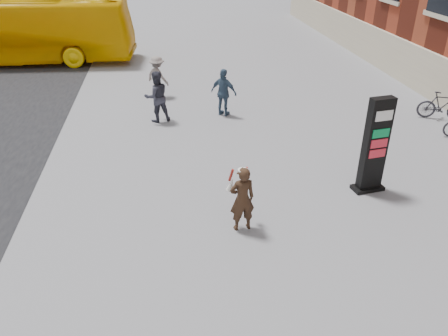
{
  "coord_description": "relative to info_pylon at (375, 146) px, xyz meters",
  "views": [
    {
      "loc": [
        -1.36,
        -8.49,
        6.11
      ],
      "look_at": [
        -0.06,
        0.62,
        1.08
      ],
      "focal_mm": 35.0,
      "sensor_mm": 36.0,
      "label": 1
    }
  ],
  "objects": [
    {
      "name": "pedestrian_b",
      "position": [
        -5.44,
        8.36,
        -0.46
      ],
      "size": [
        1.19,
        1.19,
        1.66
      ],
      "primitive_type": "imported",
      "rotation": [
        0.0,
        0.0,
        2.37
      ],
      "color": "gray",
      "rests_on": "ground"
    },
    {
      "name": "woman",
      "position": [
        -3.64,
        -1.23,
        -0.46
      ],
      "size": [
        0.66,
        0.61,
        1.61
      ],
      "rotation": [
        0.0,
        0.0,
        3.28
      ],
      "color": "black",
      "rests_on": "ground"
    },
    {
      "name": "ground",
      "position": [
        -3.85,
        -0.86,
        -1.29
      ],
      "size": [
        100.0,
        100.0,
        0.0
      ],
      "primitive_type": "plane",
      "color": "#9E9EA3"
    },
    {
      "name": "info_pylon",
      "position": [
        0.0,
        0.0,
        0.0
      ],
      "size": [
        0.88,
        0.53,
        2.58
      ],
      "rotation": [
        0.0,
        0.0,
        0.14
      ],
      "color": "black",
      "rests_on": "ground"
    },
    {
      "name": "pedestrian_c",
      "position": [
        -3.05,
        5.85,
        -0.41
      ],
      "size": [
        1.08,
        0.94,
        1.75
      ],
      "primitive_type": "imported",
      "rotation": [
        0.0,
        0.0,
        2.52
      ],
      "color": "#374E66",
      "rests_on": "ground"
    },
    {
      "name": "bus",
      "position": [
        -12.62,
        14.74,
        0.38
      ],
      "size": [
        12.14,
        3.75,
        3.33
      ],
      "primitive_type": "imported",
      "rotation": [
        0.0,
        0.0,
        1.49
      ],
      "color": "#EEB602",
      "rests_on": "road"
    },
    {
      "name": "pedestrian_a",
      "position": [
        -5.49,
        5.62,
        -0.37
      ],
      "size": [
        1.05,
        0.91,
        1.83
      ],
      "primitive_type": "imported",
      "rotation": [
        0.0,
        0.0,
        3.42
      ],
      "color": "#2E2F3B",
      "rests_on": "ground"
    },
    {
      "name": "bike_7",
      "position": [
        4.75,
        4.34,
        -0.78
      ],
      "size": [
        1.75,
        1.11,
        1.02
      ],
      "primitive_type": "imported",
      "rotation": [
        0.0,
        0.0,
        1.17
      ],
      "color": "#2A2930",
      "rests_on": "ground"
    }
  ]
}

